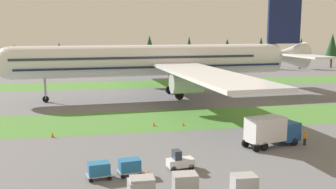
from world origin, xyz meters
TOP-DOWN VIEW (x-y plane):
  - grass_strip_near at (0.00, 33.66)m, footprint 320.00×14.34m
  - grass_strip_far at (0.00, 74.35)m, footprint 320.00×14.34m
  - airliner at (3.99, 54.16)m, footprint 64.16×78.81m
  - baggage_tug at (-2.12, 11.83)m, footprint 2.76×1.65m
  - cargo_dolly_lead at (-7.10, 11.13)m, footprint 2.39×1.79m
  - cargo_dolly_second at (-9.97, 10.72)m, footprint 2.39×1.79m
  - catering_truck at (10.14, 17.48)m, footprint 7.31×4.02m
  - ground_crew_marshaller at (-5.91, 7.32)m, footprint 0.56×0.36m
  - ground_crew_loader at (14.27, 17.14)m, footprint 0.52×0.36m
  - uld_container_0 at (-6.70, 5.87)m, footprint 2.13×1.77m
  - uld_container_1 at (-2.96, 5.95)m, footprint 2.05×1.66m
  - uld_container_2 at (-6.56, 5.96)m, footprint 2.02×1.62m
  - uld_container_3 at (1.92, 5.14)m, footprint 2.05×1.66m
  - taxiway_marker_0 at (14.32, 31.41)m, footprint 0.44×0.44m
  - taxiway_marker_1 at (-15.54, 26.41)m, footprint 0.44×0.44m
  - taxiway_marker_2 at (-1.90, 29.95)m, footprint 0.44×0.44m
  - taxiway_marker_3 at (2.25, 29.48)m, footprint 0.44×0.44m
  - distant_tree_line at (-0.26, 105.68)m, footprint 154.10×9.64m

SIDE VIEW (x-z plane):
  - grass_strip_near at x=0.00m, z-range 0.00..0.01m
  - grass_strip_far at x=0.00m, z-range 0.00..0.01m
  - taxiway_marker_3 at x=2.25m, z-range 0.00..0.48m
  - taxiway_marker_0 at x=14.32m, z-range 0.00..0.59m
  - taxiway_marker_2 at x=-1.90m, z-range 0.00..0.65m
  - taxiway_marker_1 at x=-15.54m, z-range 0.00..0.68m
  - uld_container_0 at x=-6.70m, z-range 0.00..1.51m
  - uld_container_3 at x=1.92m, z-range 0.00..1.59m
  - baggage_tug at x=-2.12m, z-range -0.17..1.80m
  - uld_container_2 at x=-6.56m, z-range 0.00..1.69m
  - uld_container_1 at x=-2.96m, z-range 0.00..1.76m
  - cargo_dolly_lead at x=-7.10m, z-range 0.14..1.69m
  - cargo_dolly_second at x=-9.97m, z-range 0.14..1.69m
  - ground_crew_marshaller at x=-5.91m, z-range 0.08..1.82m
  - ground_crew_loader at x=14.27m, z-range 0.08..1.82m
  - catering_truck at x=10.14m, z-range 0.16..3.74m
  - distant_tree_line at x=-0.26m, z-range 0.59..12.90m
  - airliner at x=3.99m, z-range -2.99..18.08m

